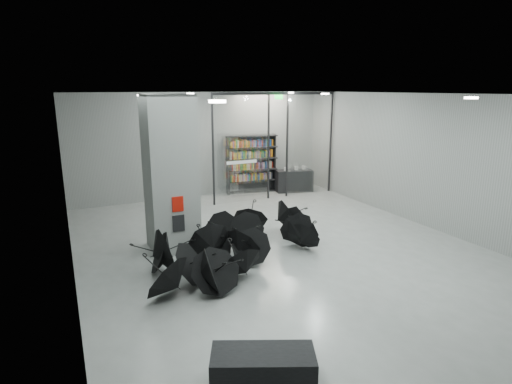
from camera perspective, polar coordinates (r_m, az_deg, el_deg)
name	(u,v)px	position (r m, az deg, el deg)	size (l,w,h in m)	color
room	(295,145)	(9.99, 5.26, 6.35)	(14.00, 14.02, 4.01)	gray
column	(170,174)	(11.05, -11.52, 2.42)	(1.20, 1.20, 4.00)	slate
fire_cabinet	(178,204)	(10.61, -10.54, -1.62)	(0.28, 0.04, 0.38)	#A50A07
info_panel	(179,223)	(10.75, -10.42, -4.19)	(0.30, 0.03, 0.42)	black
exit_sign	(279,97)	(15.71, 3.09, 12.70)	(0.30, 0.06, 0.15)	#0CE533
glass_partition	(275,141)	(16.00, 2.65, 6.84)	(5.06, 0.08, 4.00)	silver
bench	(263,367)	(6.56, 0.95, -22.65)	(1.49, 0.64, 0.48)	black
bookshelf	(251,164)	(17.07, -0.64, 3.82)	(2.10, 0.42, 2.31)	black
shop_counter	(294,181)	(17.35, 5.17, 1.53)	(1.48, 0.59, 0.89)	black
umbrella_cluster	(228,248)	(10.46, -3.85, -7.62)	(5.38, 4.65, 1.30)	black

